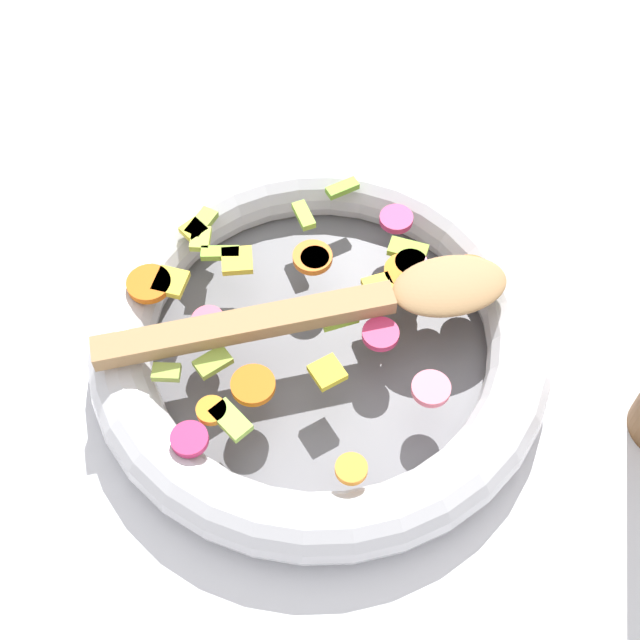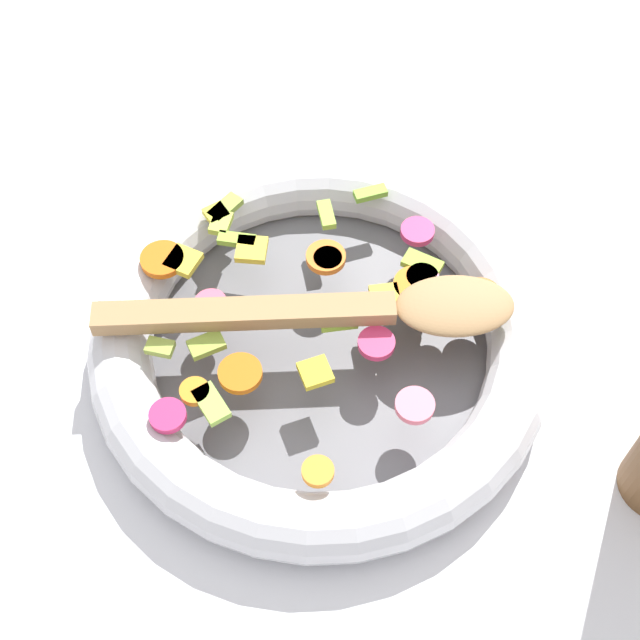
# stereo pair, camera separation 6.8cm
# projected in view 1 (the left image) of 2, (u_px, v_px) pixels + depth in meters

# --- Properties ---
(ground_plane) EXTENTS (4.00, 4.00, 0.00)m
(ground_plane) POSITION_uv_depth(u_px,v_px,m) (320.00, 354.00, 0.72)
(ground_plane) COLOR silver
(skillet) EXTENTS (0.36, 0.36, 0.05)m
(skillet) POSITION_uv_depth(u_px,v_px,m) (320.00, 339.00, 0.70)
(skillet) COLOR slate
(skillet) RESTS_ON ground_plane
(chopped_vegetables) EXTENTS (0.29, 0.28, 0.01)m
(chopped_vegetables) POSITION_uv_depth(u_px,v_px,m) (314.00, 303.00, 0.68)
(chopped_vegetables) COLOR orange
(chopped_vegetables) RESTS_ON skillet
(wooden_spoon) EXTENTS (0.31, 0.13, 0.01)m
(wooden_spoon) POSITION_uv_depth(u_px,v_px,m) (350.00, 305.00, 0.67)
(wooden_spoon) COLOR #A87F51
(wooden_spoon) RESTS_ON chopped_vegetables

